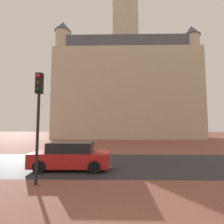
{
  "coord_description": "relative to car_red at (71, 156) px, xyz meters",
  "views": [
    {
      "loc": [
        0.09,
        -1.42,
        2.43
      ],
      "look_at": [
        -0.15,
        11.82,
        3.54
      ],
      "focal_mm": 26.77,
      "sensor_mm": 36.0,
      "label": 1
    }
  ],
  "objects": [
    {
      "name": "car_red",
      "position": [
        0.0,
        0.0,
        0.0
      ],
      "size": [
        4.33,
        2.0,
        1.51
      ],
      "color": "red",
      "rests_on": "ground_plane"
    },
    {
      "name": "landmark_building",
      "position": [
        4.76,
        25.36,
        10.31
      ],
      "size": [
        28.14,
        11.39,
        38.87
      ],
      "color": "beige",
      "rests_on": "ground_plane"
    },
    {
      "name": "street_asphalt_strip",
      "position": [
        2.41,
        1.48,
        -0.72
      ],
      "size": [
        120.0,
        6.71,
        0.0
      ],
      "primitive_type": "cube",
      "color": "#2D2D33",
      "rests_on": "ground_plane"
    },
    {
      "name": "traffic_light_pole",
      "position": [
        -0.79,
        -2.57,
        2.58
      ],
      "size": [
        0.28,
        0.34,
        4.73
      ],
      "color": "black",
      "rests_on": "ground_plane"
    },
    {
      "name": "ground_plane",
      "position": [
        2.41,
        1.8,
        -0.72
      ],
      "size": [
        120.0,
        120.0,
        0.0
      ],
      "primitive_type": "plane",
      "color": "brown"
    }
  ]
}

